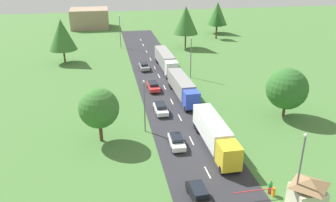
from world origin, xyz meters
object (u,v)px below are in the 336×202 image
object	(u,v)px
car_second	(177,141)
tree_elm	(287,89)
car_third	(161,108)
lamppost_fourth	(120,30)
car_lead	(199,194)
car_fifth	(144,66)
truck_third	(166,60)
tree_ash	(217,19)
barrier_gate	(267,191)
car_fourth	(153,86)
lamppost_third	(191,55)
guard_booth	(308,194)
distant_building	(90,18)
lamppost_lead	(300,170)
tree_maple	(186,20)
lamppost_second	(144,103)
tree_birch	(217,13)
tree_pine	(62,35)
person_lead	(270,187)
truck_second	(183,87)
tree_oak	(99,108)
truck_lead	(215,133)

from	to	relation	value
car_second	tree_elm	distance (m)	19.84
car_third	lamppost_fourth	size ratio (longest dim) A/B	0.50
car_lead	car_fifth	distance (m)	45.26
truck_third	tree_ash	size ratio (longest dim) A/B	1.79
barrier_gate	lamppost_fourth	bearing A→B (deg)	99.52
tree_elm	lamppost_fourth	bearing A→B (deg)	114.77
car_second	car_fourth	distance (m)	21.13
lamppost_third	tree_ash	bearing A→B (deg)	63.98
guard_booth	distant_building	distance (m)	103.00
guard_booth	lamppost_third	bearing A→B (deg)	91.98
lamppost_lead	tree_ash	bearing A→B (deg)	77.74
tree_maple	tree_elm	bearing A→B (deg)	-83.48
lamppost_second	tree_elm	bearing A→B (deg)	2.52
tree_ash	distant_building	xyz separation A→B (m)	(-38.06, 25.02, -2.80)
car_fourth	tree_maple	size ratio (longest dim) A/B	0.41
lamppost_fourth	tree_ash	xyz separation A→B (m)	(29.25, 5.92, 1.12)
car_third	tree_birch	xyz separation A→B (m)	(28.12, 57.90, 5.46)
tree_pine	tree_elm	world-z (taller)	tree_pine
person_lead	lamppost_fourth	xyz separation A→B (m)	(-11.82, 66.48, 4.02)
truck_second	car_lead	size ratio (longest dim) A/B	2.91
person_lead	lamppost_second	size ratio (longest dim) A/B	0.21
car_second	tree_oak	distance (m)	11.15
car_second	tree_ash	bearing A→B (deg)	67.55
person_lead	tree_maple	world-z (taller)	tree_maple
tree_pine	car_third	bearing A→B (deg)	-61.40
truck_lead	distant_building	size ratio (longest dim) A/B	1.02
tree_ash	car_second	bearing A→B (deg)	-112.45
truck_third	car_lead	xyz separation A→B (m)	(-4.59, -44.61, -1.36)
tree_maple	tree_ash	bearing A→B (deg)	38.49
truck_second	lamppost_second	xyz separation A→B (m)	(-8.15, -11.60, 2.32)
truck_third	tree_birch	size ratio (longest dim) A/B	1.48
lamppost_third	truck_second	bearing A→B (deg)	-111.30
car_fifth	tree_maple	distance (m)	23.05
guard_booth	truck_lead	bearing A→B (deg)	111.78
car_lead	tree_elm	size ratio (longest dim) A/B	0.59
lamppost_fourth	tree_oak	xyz separation A→B (m)	(-5.72, -51.56, -0.02)
guard_booth	tree_birch	xyz separation A→B (m)	(17.67, 83.11, 4.46)
tree_pine	truck_second	bearing A→B (deg)	-49.53
lamppost_second	lamppost_third	bearing A→B (deg)	61.01
guard_booth	car_lead	bearing A→B (deg)	162.19
car_fifth	lamppost_second	size ratio (longest dim) A/B	0.59
tree_pine	tree_maple	bearing A→B (deg)	15.05
car_lead	lamppost_lead	xyz separation A→B (m)	(8.79, -3.24, 4.01)
car_third	lamppost_third	bearing A→B (deg)	61.18
lamppost_fourth	tree_ash	world-z (taller)	lamppost_fourth
car_fifth	truck_second	bearing A→B (deg)	-74.67
car_third	truck_lead	bearing A→B (deg)	-66.67
guard_booth	tree_pine	bearing A→B (deg)	116.01
lamppost_second	tree_elm	distance (m)	22.09
car_fourth	car_lead	bearing A→B (deg)	-89.98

